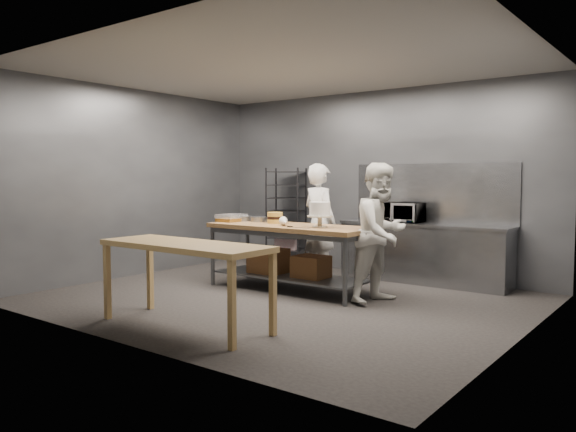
# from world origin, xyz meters

# --- Properties ---
(ground) EXTENTS (6.00, 6.00, 0.00)m
(ground) POSITION_xyz_m (0.00, 0.00, 0.00)
(ground) COLOR black
(ground) RESTS_ON ground
(back_wall) EXTENTS (6.00, 0.04, 3.00)m
(back_wall) POSITION_xyz_m (0.00, 2.50, 1.50)
(back_wall) COLOR #4C4F54
(back_wall) RESTS_ON ground
(work_table) EXTENTS (2.40, 0.90, 0.92)m
(work_table) POSITION_xyz_m (-0.29, 0.51, 0.57)
(work_table) COLOR brown
(work_table) RESTS_ON ground
(near_counter) EXTENTS (2.00, 0.70, 0.90)m
(near_counter) POSITION_xyz_m (0.02, -1.71, 0.81)
(near_counter) COLOR #A28043
(near_counter) RESTS_ON ground
(back_counter) EXTENTS (2.60, 0.60, 0.90)m
(back_counter) POSITION_xyz_m (1.00, 2.18, 0.45)
(back_counter) COLOR slate
(back_counter) RESTS_ON ground
(splashback_panel) EXTENTS (2.60, 0.02, 0.90)m
(splashback_panel) POSITION_xyz_m (1.00, 2.48, 1.35)
(splashback_panel) COLOR slate
(splashback_panel) RESTS_ON back_counter
(speed_rack) EXTENTS (0.80, 0.83, 1.75)m
(speed_rack) POSITION_xyz_m (-1.54, 2.10, 0.86)
(speed_rack) COLOR black
(speed_rack) RESTS_ON ground
(chef_behind) EXTENTS (0.75, 0.61, 1.79)m
(chef_behind) POSITION_xyz_m (-0.28, 1.29, 0.90)
(chef_behind) COLOR white
(chef_behind) RESTS_ON ground
(chef_right) EXTENTS (0.83, 0.98, 1.77)m
(chef_right) POSITION_xyz_m (1.11, 0.61, 0.89)
(chef_right) COLOR silver
(chef_right) RESTS_ON ground
(microwave) EXTENTS (0.54, 0.37, 0.30)m
(microwave) POSITION_xyz_m (0.68, 2.18, 1.05)
(microwave) COLOR black
(microwave) RESTS_ON back_counter
(frosted_cake_stand) EXTENTS (0.34, 0.34, 0.34)m
(frosted_cake_stand) POSITION_xyz_m (0.28, 0.46, 1.14)
(frosted_cake_stand) COLOR #B9AF94
(frosted_cake_stand) RESTS_ON work_table
(layer_cake) EXTENTS (0.23, 0.23, 0.16)m
(layer_cake) POSITION_xyz_m (-0.63, 0.63, 1.00)
(layer_cake) COLOR gold
(layer_cake) RESTS_ON work_table
(cake_pans) EXTENTS (0.81, 0.37, 0.07)m
(cake_pans) POSITION_xyz_m (-1.04, 0.71, 0.96)
(cake_pans) COLOR gray
(cake_pans) RESTS_ON work_table
(piping_bag) EXTENTS (0.34, 0.36, 0.12)m
(piping_bag) POSITION_xyz_m (-0.22, 0.33, 0.98)
(piping_bag) COLOR white
(piping_bag) RESTS_ON work_table
(offset_spatula) EXTENTS (0.36, 0.02, 0.02)m
(offset_spatula) POSITION_xyz_m (0.03, 0.23, 0.93)
(offset_spatula) COLOR slate
(offset_spatula) RESTS_ON work_table
(pastry_clamshells) EXTENTS (0.31, 0.41, 0.11)m
(pastry_clamshells) POSITION_xyz_m (-1.36, 0.49, 0.98)
(pastry_clamshells) COLOR brown
(pastry_clamshells) RESTS_ON work_table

